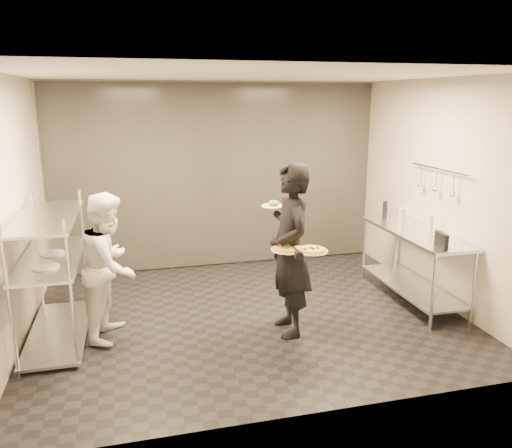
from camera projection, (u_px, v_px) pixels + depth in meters
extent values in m
cube|color=black|center=(248.00, 316.00, 6.02)|extent=(5.00, 4.00, 0.00)
cube|color=silver|center=(247.00, 74.00, 5.33)|extent=(5.00, 4.00, 0.00)
cube|color=#B4ACA1|center=(218.00, 176.00, 7.56)|extent=(5.00, 0.00, 2.80)
cube|color=#B4ACA1|center=(308.00, 254.00, 3.80)|extent=(5.00, 0.00, 2.80)
cube|color=#B4ACA1|center=(10.00, 215.00, 5.09)|extent=(0.00, 4.00, 2.80)
cube|color=#B4ACA1|center=(441.00, 193.00, 6.27)|extent=(0.00, 4.00, 2.80)
cube|color=white|center=(218.00, 177.00, 7.53)|extent=(4.90, 0.04, 2.74)
cylinder|color=silver|center=(9.00, 302.00, 4.54)|extent=(0.04, 0.04, 1.50)
cylinder|color=silver|center=(38.00, 253.00, 5.99)|extent=(0.04, 0.04, 1.50)
cylinder|color=silver|center=(72.00, 296.00, 4.67)|extent=(0.04, 0.04, 1.50)
cylinder|color=silver|center=(85.00, 249.00, 6.12)|extent=(0.04, 0.04, 1.50)
cube|color=silver|center=(59.00, 332.00, 5.50)|extent=(0.60, 1.60, 0.03)
cube|color=silver|center=(51.00, 259.00, 5.29)|extent=(0.60, 1.60, 0.03)
cube|color=silver|center=(47.00, 217.00, 5.18)|extent=(0.60, 1.60, 0.03)
cylinder|color=silver|center=(46.00, 267.00, 4.96)|extent=(0.26, 0.26, 0.01)
cylinder|color=silver|center=(52.00, 253.00, 5.38)|extent=(0.26, 0.26, 0.01)
cylinder|color=silver|center=(433.00, 292.00, 5.56)|extent=(0.04, 0.04, 0.90)
cylinder|color=silver|center=(364.00, 249.00, 7.17)|extent=(0.04, 0.04, 0.90)
cylinder|color=silver|center=(474.00, 288.00, 5.68)|extent=(0.04, 0.04, 0.90)
cylinder|color=silver|center=(397.00, 246.00, 7.30)|extent=(0.04, 0.04, 0.90)
cube|color=silver|center=(411.00, 286.00, 6.49)|extent=(0.57, 1.71, 0.03)
cube|color=silver|center=(415.00, 232.00, 6.32)|extent=(0.60, 1.80, 0.04)
cylinder|color=silver|center=(439.00, 169.00, 6.18)|extent=(0.02, 1.20, 0.02)
cylinder|color=silver|center=(454.00, 184.00, 5.88)|extent=(0.01, 0.01, 0.22)
sphere|color=silver|center=(453.00, 195.00, 5.91)|extent=(0.07, 0.07, 0.07)
cylinder|color=silver|center=(437.00, 179.00, 6.21)|extent=(0.01, 0.01, 0.22)
sphere|color=silver|center=(436.00, 190.00, 6.24)|extent=(0.07, 0.07, 0.07)
cylinder|color=silver|center=(421.00, 175.00, 6.54)|extent=(0.01, 0.01, 0.22)
sphere|color=silver|center=(420.00, 185.00, 6.57)|extent=(0.07, 0.07, 0.07)
imported|color=black|center=(290.00, 250.00, 5.40)|extent=(0.46, 0.69, 1.90)
imported|color=white|center=(110.00, 266.00, 5.37)|extent=(0.79, 0.91, 1.60)
cylinder|color=silver|center=(288.00, 250.00, 5.22)|extent=(0.35, 0.35, 0.01)
cylinder|color=#B28A40|center=(288.00, 248.00, 5.21)|extent=(0.31, 0.31, 0.02)
cylinder|color=#AC5A16|center=(288.00, 247.00, 5.21)|extent=(0.27, 0.27, 0.01)
sphere|color=#235D15|center=(288.00, 247.00, 5.21)|extent=(0.04, 0.04, 0.04)
cylinder|color=silver|center=(312.00, 251.00, 5.18)|extent=(0.34, 0.34, 0.01)
cylinder|color=#B28A40|center=(312.00, 250.00, 5.18)|extent=(0.30, 0.30, 0.02)
cylinder|color=#AC5A16|center=(312.00, 249.00, 5.18)|extent=(0.26, 0.26, 0.01)
sphere|color=#235D15|center=(312.00, 248.00, 5.17)|extent=(0.04, 0.04, 0.04)
cylinder|color=silver|center=(274.00, 206.00, 5.54)|extent=(0.27, 0.27, 0.01)
ellipsoid|color=#34681A|center=(274.00, 203.00, 5.54)|extent=(0.13, 0.13, 0.07)
cube|color=black|center=(441.00, 240.00, 5.59)|extent=(0.07, 0.24, 0.17)
cylinder|color=#97A598|center=(402.00, 219.00, 6.34)|extent=(0.08, 0.08, 0.28)
cylinder|color=#97A598|center=(431.00, 224.00, 6.23)|extent=(0.06, 0.06, 0.22)
cylinder|color=black|center=(385.00, 209.00, 7.04)|extent=(0.06, 0.06, 0.22)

